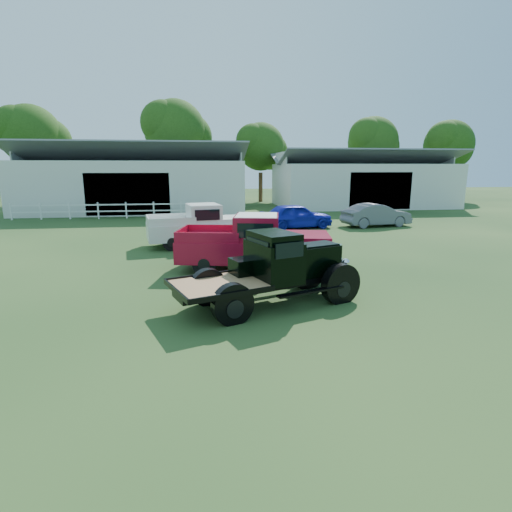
{
  "coord_description": "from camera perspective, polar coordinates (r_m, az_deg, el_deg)",
  "views": [
    {
      "loc": [
        -1.4,
        -10.67,
        3.72
      ],
      "look_at": [
        0.2,
        1.2,
        1.05
      ],
      "focal_mm": 28.0,
      "sensor_mm": 36.0,
      "label": 1
    }
  ],
  "objects": [
    {
      "name": "ground",
      "position": [
        11.39,
        -0.19,
        -6.5
      ],
      "size": [
        120.0,
        120.0,
        0.0
      ],
      "primitive_type": "plane",
      "color": "#1B3917"
    },
    {
      "name": "vintage_flatbed",
      "position": [
        10.9,
        2.07,
        -1.86
      ],
      "size": [
        5.47,
        3.68,
        2.02
      ],
      "primitive_type": null,
      "rotation": [
        0.0,
        0.0,
        0.36
      ],
      "color": "black",
      "rests_on": "ground"
    },
    {
      "name": "shed_right",
      "position": [
        40.71,
        14.8,
        10.6
      ],
      "size": [
        16.8,
        9.2,
        5.2
      ],
      "primitive_type": null,
      "color": "silver",
      "rests_on": "ground"
    },
    {
      "name": "fence_rail",
      "position": [
        31.53,
        -19.85,
        6.16
      ],
      "size": [
        14.2,
        0.16,
        1.2
      ],
      "primitive_type": null,
      "color": "white",
      "rests_on": "ground"
    },
    {
      "name": "white_pickup",
      "position": [
        19.45,
        -7.74,
        4.36
      ],
      "size": [
        5.62,
        3.01,
        1.96
      ],
      "primitive_type": null,
      "rotation": [
        0.0,
        0.0,
        0.18
      ],
      "color": "silver",
      "rests_on": "ground"
    },
    {
      "name": "tree_a",
      "position": [
        46.74,
        -29.29,
        12.9
      ],
      "size": [
        6.3,
        6.3,
        10.5
      ],
      "primitive_type": null,
      "color": "black",
      "rests_on": "ground"
    },
    {
      "name": "tree_c",
      "position": [
        44.14,
        0.67,
        13.59
      ],
      "size": [
        5.4,
        5.4,
        9.0
      ],
      "primitive_type": null,
      "color": "black",
      "rests_on": "ground"
    },
    {
      "name": "red_pickup",
      "position": [
        14.61,
        -0.33,
        1.98
      ],
      "size": [
        5.98,
        3.23,
        2.07
      ],
      "primitive_type": null,
      "rotation": [
        0.0,
        0.0,
        -0.19
      ],
      "color": "#A10D27",
      "rests_on": "ground"
    },
    {
      "name": "shed_left",
      "position": [
        37.11,
        -16.66,
        10.64
      ],
      "size": [
        18.8,
        10.2,
        5.6
      ],
      "primitive_type": null,
      "color": "silver",
      "rests_on": "ground"
    },
    {
      "name": "tree_e",
      "position": [
        50.72,
        25.67,
        12.54
      ],
      "size": [
        5.7,
        5.7,
        9.5
      ],
      "primitive_type": null,
      "color": "black",
      "rests_on": "ground"
    },
    {
      "name": "misc_car_blue",
      "position": [
        24.97,
        5.74,
        5.72
      ],
      "size": [
        4.75,
        2.58,
        1.53
      ],
      "primitive_type": "imported",
      "rotation": [
        0.0,
        0.0,
        1.75
      ],
      "color": "#171FAA",
      "rests_on": "ground"
    },
    {
      "name": "tree_d",
      "position": [
        48.72,
        16.25,
        13.6
      ],
      "size": [
        6.0,
        6.0,
        10.0
      ],
      "primitive_type": null,
      "color": "black",
      "rests_on": "ground"
    },
    {
      "name": "misc_car_grey",
      "position": [
        26.78,
        16.8,
        5.62
      ],
      "size": [
        4.58,
        2.21,
        1.45
      ],
      "primitive_type": "imported",
      "rotation": [
        0.0,
        0.0,
        1.73
      ],
      "color": "#555760",
      "rests_on": "ground"
    },
    {
      "name": "tree_b",
      "position": [
        44.79,
        -11.4,
        14.94
      ],
      "size": [
        6.9,
        6.9,
        11.5
      ],
      "primitive_type": null,
      "color": "black",
      "rests_on": "ground"
    }
  ]
}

